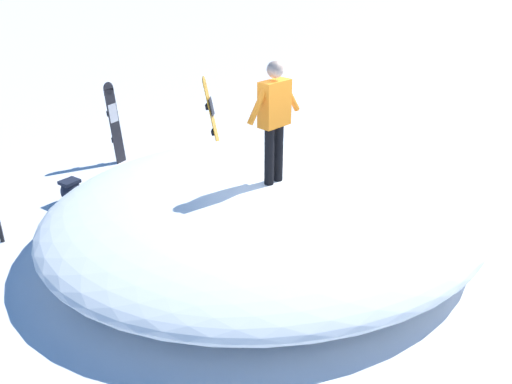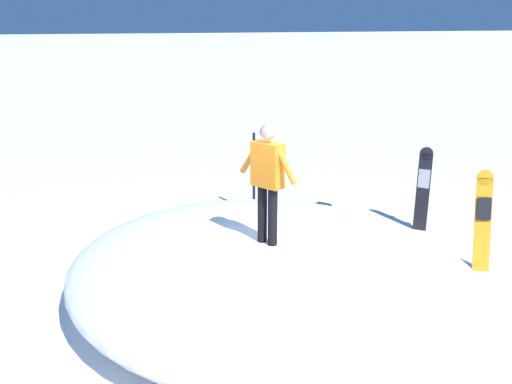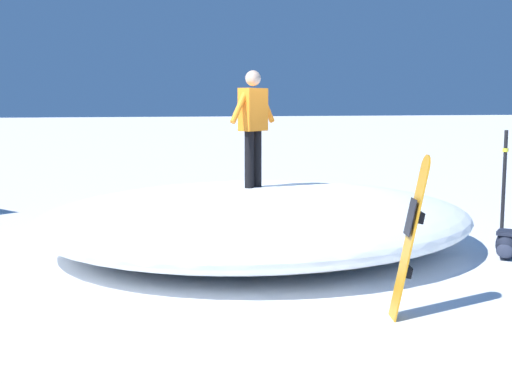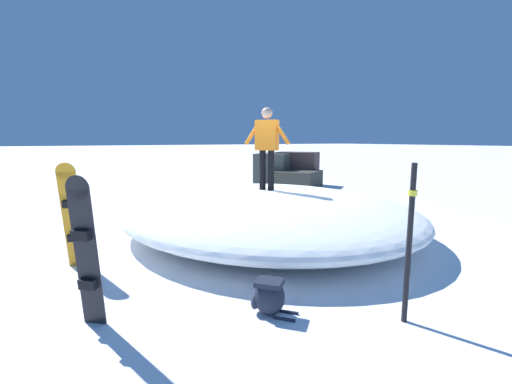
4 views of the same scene
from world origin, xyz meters
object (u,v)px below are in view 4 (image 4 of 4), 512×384
(snowboarder_standing, at_px, (267,142))
(snowboard_primary_upright, at_px, (85,251))
(trail_marker_pole, at_px, (409,241))
(backpack_near, at_px, (268,296))
(snowboard_secondary_upright, at_px, (72,215))

(snowboarder_standing, distance_m, snowboard_primary_upright, 4.63)
(snowboard_primary_upright, bearing_deg, trail_marker_pole, -118.68)
(backpack_near, bearing_deg, snowboard_secondary_upright, 33.92)
(snowboarder_standing, xyz_separation_m, backpack_near, (-3.15, 1.97, -1.75))
(snowboard_primary_upright, relative_size, backpack_near, 3.02)
(snowboarder_standing, height_order, snowboard_primary_upright, snowboarder_standing)
(snowboarder_standing, relative_size, snowboard_secondary_upright, 1.04)
(snowboard_primary_upright, height_order, snowboard_secondary_upright, snowboard_secondary_upright)
(snowboard_secondary_upright, relative_size, trail_marker_pole, 0.95)
(snowboard_primary_upright, xyz_separation_m, snowboard_secondary_upright, (2.01, 0.03, 0.01))
(snowboard_primary_upright, xyz_separation_m, backpack_near, (-0.75, -1.83, -0.65))
(backpack_near, bearing_deg, trail_marker_pole, -126.78)
(snowboarder_standing, relative_size, trail_marker_pole, 0.99)
(snowboard_primary_upright, bearing_deg, backpack_near, -112.38)
(snowboarder_standing, relative_size, snowboard_primary_upright, 1.06)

